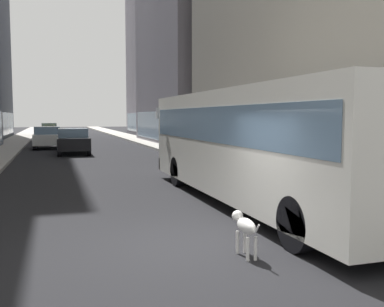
% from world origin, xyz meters
% --- Properties ---
extents(ground_plane, '(120.00, 120.00, 0.00)m').
position_xyz_m(ground_plane, '(0.00, 35.00, 0.00)').
color(ground_plane, black).
extents(sidewalk_left, '(2.40, 110.00, 0.15)m').
position_xyz_m(sidewalk_left, '(-5.70, 35.00, 0.07)').
color(sidewalk_left, '#9E9991').
rests_on(sidewalk_left, ground).
extents(sidewalk_right, '(2.40, 110.00, 0.15)m').
position_xyz_m(sidewalk_right, '(5.70, 35.00, 0.07)').
color(sidewalk_right, '#ADA89E').
rests_on(sidewalk_right, ground).
extents(building_right_far, '(8.10, 16.48, 20.96)m').
position_xyz_m(building_right_far, '(11.90, 48.08, 10.47)').
color(building_right_far, slate).
rests_on(building_right_far, ground).
extents(transit_bus, '(2.78, 11.53, 3.05)m').
position_xyz_m(transit_bus, '(2.80, 3.20, 1.78)').
color(transit_bus, silver).
rests_on(transit_bus, ground).
extents(car_black_suv, '(1.93, 4.66, 1.62)m').
position_xyz_m(car_black_suv, '(-1.20, 21.22, 0.83)').
color(car_black_suv, black).
rests_on(car_black_suv, ground).
extents(car_yellow_taxi, '(1.75, 3.93, 1.62)m').
position_xyz_m(car_yellow_taxi, '(-2.80, 45.18, 0.82)').
color(car_yellow_taxi, yellow).
rests_on(car_yellow_taxi, ground).
extents(car_white_van, '(1.94, 4.48, 1.62)m').
position_xyz_m(car_white_van, '(-2.80, 26.75, 0.82)').
color(car_white_van, silver).
rests_on(car_white_van, ground).
extents(dalmatian_dog, '(0.22, 0.96, 0.72)m').
position_xyz_m(dalmatian_dog, '(0.71, -0.86, 0.51)').
color(dalmatian_dog, white).
rests_on(dalmatian_dog, ground).
extents(pedestrian_with_handbag, '(0.45, 0.34, 1.69)m').
position_xyz_m(pedestrian_with_handbag, '(6.24, 2.41, 1.01)').
color(pedestrian_with_handbag, '#1E1E2D').
rests_on(pedestrian_with_handbag, sidewalk_right).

